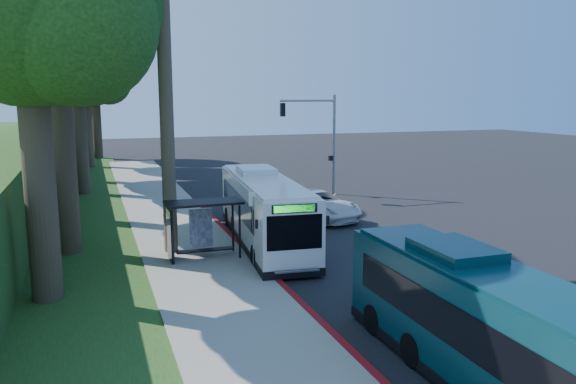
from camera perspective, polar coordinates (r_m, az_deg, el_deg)
name	(u,v)px	position (r m, az deg, el deg)	size (l,w,h in m)	color
ground	(327,231)	(29.21, 4.01, -3.98)	(140.00, 140.00, 0.00)	black
sidewalk	(186,242)	(27.20, -10.30, -5.03)	(4.50, 70.00, 0.12)	gray
red_curb	(256,260)	(23.91, -3.24, -6.93)	(0.25, 30.00, 0.13)	maroon
grass_verge	(62,229)	(31.80, -21.99, -3.49)	(8.00, 70.00, 0.06)	#234719
bus_shelter	(197,218)	(24.06, -9.22, -2.66)	(3.20, 1.51, 2.55)	black
stop_sign_pole	(253,219)	(22.36, -3.56, -2.77)	(0.35, 0.06, 3.17)	gray
traffic_signal_pole	(321,132)	(39.14, 3.33, 6.07)	(4.10, 0.30, 7.00)	gray
tree_2	(75,43)	(42.14, -20.79, 13.97)	(8.82, 8.40, 15.12)	#382B1E
tree_3	(50,32)	(50.30, -23.06, 14.77)	(10.08, 9.60, 17.28)	#382B1E
tree_4	(85,66)	(58.05, -19.96, 11.95)	(8.40, 8.00, 14.14)	#382B1E
tree_5	(95,77)	(66.03, -19.02, 11.00)	(7.35, 7.00, 12.86)	#382B1E
tree_6	(29,6)	(20.24, -24.79, 16.79)	(7.56, 7.20, 13.74)	#382B1E
white_bus	(264,209)	(26.52, -2.50, -1.69)	(3.55, 11.65, 3.42)	silver
teal_bus	(496,331)	(14.16, 20.35, -13.13)	(2.41, 10.76, 3.20)	#092E36
pickup	(315,205)	(31.87, 2.79, -1.30)	(2.72, 5.91, 1.64)	silver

